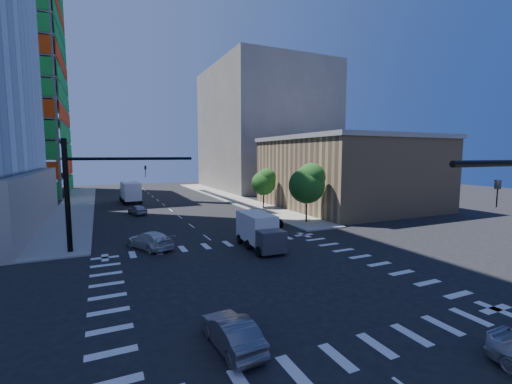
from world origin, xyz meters
TOP-DOWN VIEW (x-y plane):
  - ground at (0.00, 0.00)m, footprint 160.00×160.00m
  - road_markings at (0.00, 0.00)m, footprint 20.00×20.00m
  - sidewalk_ne at (12.50, 40.00)m, footprint 5.00×60.00m
  - sidewalk_nw at (-12.50, 40.00)m, footprint 5.00×60.00m
  - commercial_building at (25.00, 22.00)m, footprint 20.50×22.50m
  - bg_building_ne at (27.00, 55.00)m, footprint 24.00×30.00m
  - signal_mast_nw at (-10.00, 11.50)m, footprint 10.20×0.40m
  - tree_south at (12.63, 13.90)m, footprint 4.16×4.16m
  - tree_north at (12.93, 25.90)m, footprint 3.54×3.52m
  - car_nb_far at (7.35, 14.36)m, footprint 2.57×5.44m
  - car_sb_near at (-5.51, 10.25)m, footprint 3.92×5.35m
  - car_sb_mid at (-4.71, 28.28)m, footprint 2.45×4.12m
  - car_sb_cross at (-4.51, -6.62)m, footprint 1.63×4.03m
  - box_truck_near at (2.97, 6.31)m, footprint 2.54×5.57m
  - box_truck_far at (-4.59, 40.81)m, footprint 3.12×6.65m

SIDE VIEW (x-z plane):
  - ground at x=0.00m, z-range 0.00..0.00m
  - road_markings at x=0.00m, z-range 0.00..0.01m
  - sidewalk_ne at x=12.50m, z-range 0.00..0.15m
  - sidewalk_nw at x=-12.50m, z-range 0.00..0.15m
  - car_sb_cross at x=-4.51m, z-range 0.00..1.30m
  - car_sb_mid at x=-4.71m, z-range 0.00..1.31m
  - car_sb_near at x=-5.51m, z-range 0.00..1.44m
  - car_nb_far at x=7.35m, z-range 0.00..1.50m
  - box_truck_near at x=2.97m, z-range -0.17..2.71m
  - box_truck_far at x=-4.59m, z-range -0.20..3.22m
  - tree_north at x=12.93m, z-range 1.10..6.88m
  - tree_south at x=12.63m, z-range 1.27..8.10m
  - commercial_building at x=25.00m, z-range 0.01..10.61m
  - signal_mast_nw at x=-10.00m, z-range 0.99..9.99m
  - bg_building_ne at x=27.00m, z-range 0.00..28.00m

